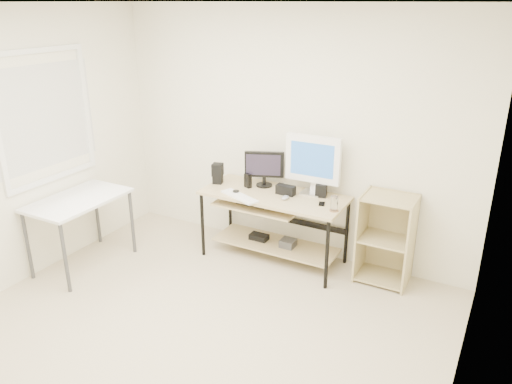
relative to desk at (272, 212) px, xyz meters
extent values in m
cube|color=beige|center=(0.03, -1.66, -0.54)|extent=(4.00, 4.00, 0.01)
cube|color=white|center=(0.03, -1.66, 2.07)|extent=(4.00, 4.00, 0.01)
cube|color=white|center=(0.03, 0.34, 0.76)|extent=(4.00, 0.01, 2.60)
cube|color=white|center=(2.03, -1.66, 0.76)|extent=(0.01, 4.00, 2.60)
cube|color=white|center=(-1.96, -1.06, 1.01)|extent=(0.01, 1.00, 1.20)
cube|color=tan|center=(0.03, -0.01, 0.20)|extent=(1.50, 0.65, 0.03)
cube|color=tan|center=(-0.12, -0.06, 0.08)|extent=(0.90, 0.49, 0.02)
cube|color=tan|center=(0.03, 0.04, -0.39)|extent=(1.35, 0.46, 0.02)
cube|color=black|center=(-0.17, -0.06, 0.10)|extent=(0.33, 0.22, 0.01)
cylinder|color=black|center=(0.08, -0.11, 0.10)|extent=(0.14, 0.01, 0.01)
cube|color=#3F3F42|center=(0.18, 0.04, -0.34)|extent=(0.15, 0.15, 0.08)
cube|color=black|center=(-0.17, 0.04, -0.35)|extent=(0.20, 0.12, 0.06)
cylinder|color=black|center=(-0.68, -0.29, -0.18)|extent=(0.04, 0.04, 0.72)
cylinder|color=black|center=(-0.68, 0.28, -0.18)|extent=(0.04, 0.04, 0.72)
cylinder|color=black|center=(0.74, -0.29, -0.18)|extent=(0.04, 0.04, 0.72)
cylinder|color=black|center=(0.74, 0.28, -0.18)|extent=(0.04, 0.04, 0.72)
cube|color=white|center=(-1.65, -1.06, 0.20)|extent=(0.60, 1.00, 0.03)
cylinder|color=#3F3F42|center=(-1.91, -1.52, -0.18)|extent=(0.04, 0.04, 0.72)
cylinder|color=#3F3F42|center=(-1.91, -0.60, -0.18)|extent=(0.04, 0.04, 0.72)
cylinder|color=#3F3F42|center=(-1.39, -1.52, -0.18)|extent=(0.04, 0.04, 0.72)
cylinder|color=#3F3F42|center=(-1.39, -0.60, -0.18)|extent=(0.04, 0.04, 0.72)
cube|color=tan|center=(0.94, 0.12, -0.09)|extent=(0.02, 0.40, 0.90)
cube|color=tan|center=(1.42, 0.12, -0.09)|extent=(0.02, 0.40, 0.90)
cube|color=tan|center=(1.18, 0.31, -0.09)|extent=(0.50, 0.02, 0.90)
cube|color=tan|center=(1.18, 0.12, -0.50)|extent=(0.46, 0.38, 0.02)
cube|color=tan|center=(1.18, 0.12, -0.09)|extent=(0.46, 0.38, 0.02)
cube|color=tan|center=(1.18, 0.12, 0.34)|extent=(0.46, 0.38, 0.02)
cylinder|color=black|center=(-0.17, 0.16, 0.22)|extent=(0.17, 0.17, 0.02)
cylinder|color=black|center=(-0.17, 0.16, 0.27)|extent=(0.04, 0.04, 0.09)
cube|color=black|center=(-0.17, 0.16, 0.45)|extent=(0.40, 0.20, 0.28)
cube|color=black|center=(-0.17, 0.13, 0.45)|extent=(0.33, 0.14, 0.22)
cube|color=silver|center=(0.36, 0.19, 0.22)|extent=(0.21, 0.18, 0.02)
cylinder|color=silver|center=(0.36, 0.19, 0.29)|extent=(0.05, 0.05, 0.11)
cube|color=white|center=(0.36, 0.19, 0.58)|extent=(0.57, 0.07, 0.48)
cube|color=#285FB1|center=(0.36, 0.16, 0.58)|extent=(0.49, 0.01, 0.39)
cube|color=white|center=(-0.24, -0.25, 0.22)|extent=(0.48, 0.30, 0.02)
ellipsoid|color=#AEAEB2|center=(0.19, -0.08, 0.23)|extent=(0.08, 0.11, 0.04)
cube|color=black|center=(0.14, 0.04, 0.26)|extent=(0.20, 0.10, 0.10)
cube|color=black|center=(-0.66, 0.00, 0.26)|extent=(0.12, 0.12, 0.09)
cube|color=black|center=(-0.66, 0.00, 0.37)|extent=(0.14, 0.14, 0.13)
cube|color=black|center=(0.47, 0.17, 0.28)|extent=(0.13, 0.13, 0.13)
cube|color=black|center=(-0.30, 0.04, 0.29)|extent=(0.09, 0.07, 0.15)
cylinder|color=black|center=(-0.33, -0.17, 0.23)|extent=(0.09, 0.09, 0.03)
cube|color=black|center=(0.56, -0.03, 0.22)|extent=(0.09, 0.12, 0.01)
cylinder|color=olive|center=(0.72, -0.12, 0.21)|extent=(0.10, 0.10, 0.01)
cylinder|color=white|center=(0.72, -0.12, 0.29)|extent=(0.08, 0.08, 0.14)
camera|label=1|loc=(2.15, -4.29, 2.08)|focal=35.00mm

